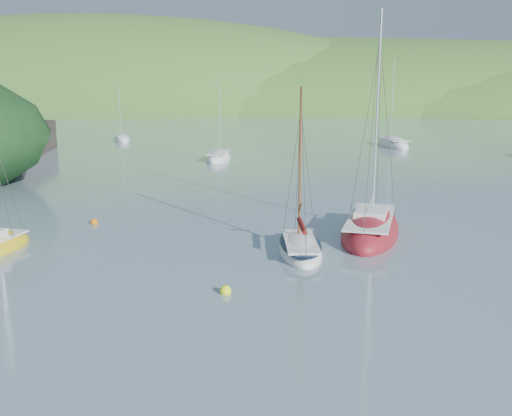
{
  "coord_description": "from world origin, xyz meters",
  "views": [
    {
      "loc": [
        2.22,
        -19.31,
        7.96
      ],
      "look_at": [
        0.79,
        8.0,
        1.99
      ],
      "focal_mm": 40.0,
      "sensor_mm": 36.0,
      "label": 1
    }
  ],
  "objects_px": {
    "sloop_red": "(370,230)",
    "distant_sloop_c": "(122,140)",
    "distant_sloop_b": "(393,145)",
    "distant_sloop_a": "(219,158)",
    "daysailer_white": "(300,248)"
  },
  "relations": [
    {
      "from": "distant_sloop_b",
      "to": "distant_sloop_c",
      "type": "height_order",
      "value": "distant_sloop_b"
    },
    {
      "from": "sloop_red",
      "to": "distant_sloop_c",
      "type": "bearing_deg",
      "value": 132.15
    },
    {
      "from": "sloop_red",
      "to": "distant_sloop_b",
      "type": "distance_m",
      "value": 45.77
    },
    {
      "from": "sloop_red",
      "to": "distant_sloop_b",
      "type": "height_order",
      "value": "sloop_red"
    },
    {
      "from": "distant_sloop_a",
      "to": "daysailer_white",
      "type": "bearing_deg",
      "value": -74.74
    },
    {
      "from": "distant_sloop_a",
      "to": "distant_sloop_b",
      "type": "bearing_deg",
      "value": 36.82
    },
    {
      "from": "distant_sloop_b",
      "to": "distant_sloop_a",
      "type": "bearing_deg",
      "value": -153.87
    },
    {
      "from": "sloop_red",
      "to": "daysailer_white",
      "type": "bearing_deg",
      "value": -124.51
    },
    {
      "from": "sloop_red",
      "to": "distant_sloop_c",
      "type": "distance_m",
      "value": 57.77
    },
    {
      "from": "daysailer_white",
      "to": "distant_sloop_c",
      "type": "bearing_deg",
      "value": 109.83
    },
    {
      "from": "distant_sloop_a",
      "to": "sloop_red",
      "type": "bearing_deg",
      "value": -66.65
    },
    {
      "from": "sloop_red",
      "to": "distant_sloop_c",
      "type": "relative_size",
      "value": 1.52
    },
    {
      "from": "daysailer_white",
      "to": "sloop_red",
      "type": "xyz_separation_m",
      "value": [
        3.86,
        3.52,
        0.03
      ]
    },
    {
      "from": "daysailer_white",
      "to": "distant_sloop_c",
      "type": "height_order",
      "value": "daysailer_white"
    },
    {
      "from": "distant_sloop_c",
      "to": "distant_sloop_a",
      "type": "bearing_deg",
      "value": -73.49
    }
  ]
}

